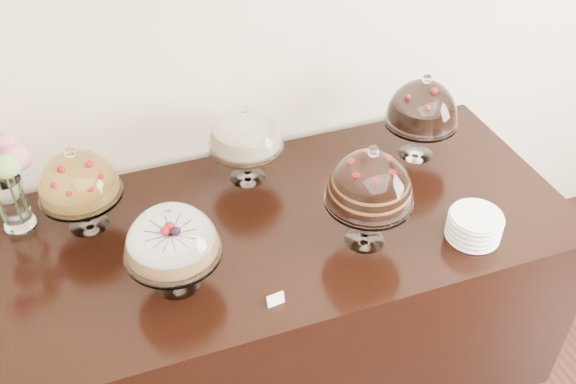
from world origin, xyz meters
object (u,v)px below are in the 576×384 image
object	(u,v)px
display_counter	(284,299)
flower_vase	(0,175)
cake_stand_choco_layer	(370,182)
cake_stand_dark_choco	(423,106)
cake_stand_fruit_tart	(77,179)
cake_stand_cheesecake	(245,134)
cake_stand_sugar_sponge	(171,237)
plate_stack	(474,226)

from	to	relation	value
display_counter	flower_vase	distance (m)	1.22
display_counter	cake_stand_choco_layer	xyz separation A→B (m)	(0.25, -0.20, 0.72)
cake_stand_dark_choco	cake_stand_fruit_tart	bearing A→B (deg)	179.60
cake_stand_cheesecake	cake_stand_fruit_tart	world-z (taller)	cake_stand_fruit_tart
cake_stand_fruit_tart	cake_stand_sugar_sponge	bearing A→B (deg)	-58.39
display_counter	cake_stand_sugar_sponge	bearing A→B (deg)	-157.57
cake_stand_cheesecake	cake_stand_dark_choco	size ratio (longest dim) A/B	0.89
flower_vase	cake_stand_dark_choco	bearing A→B (deg)	-3.24
flower_vase	plate_stack	size ratio (longest dim) A/B	2.19
cake_stand_choco_layer	cake_stand_dark_choco	xyz separation A→B (m)	(0.44, 0.42, -0.03)
flower_vase	cake_stand_sugar_sponge	bearing A→B (deg)	-44.29
cake_stand_fruit_tart	flower_vase	size ratio (longest dim) A/B	0.84
cake_stand_choco_layer	flower_vase	world-z (taller)	flower_vase
flower_vase	plate_stack	world-z (taller)	flower_vase
plate_stack	cake_stand_choco_layer	bearing A→B (deg)	162.76
display_counter	cake_stand_fruit_tart	distance (m)	0.99
cake_stand_sugar_sponge	flower_vase	size ratio (longest dim) A/B	0.84
cake_stand_sugar_sponge	plate_stack	world-z (taller)	cake_stand_sugar_sponge
cake_stand_fruit_tart	cake_stand_cheesecake	bearing A→B (deg)	6.81
flower_vase	cake_stand_fruit_tart	bearing A→B (deg)	-18.10
display_counter	cake_stand_choco_layer	bearing A→B (deg)	-39.10
cake_stand_choco_layer	cake_stand_fruit_tart	bearing A→B (deg)	155.67
display_counter	flower_vase	world-z (taller)	flower_vase
cake_stand_cheesecake	plate_stack	world-z (taller)	cake_stand_cheesecake
cake_stand_dark_choco	cake_stand_cheesecake	bearing A→B (deg)	173.21
cake_stand_sugar_sponge	flower_vase	world-z (taller)	flower_vase
cake_stand_fruit_tart	plate_stack	distance (m)	1.44
cake_stand_dark_choco	cake_stand_fruit_tart	world-z (taller)	cake_stand_dark_choco
cake_stand_cheesecake	flower_vase	bearing A→B (deg)	179.66
display_counter	flower_vase	size ratio (longest dim) A/B	5.18
cake_stand_choco_layer	cake_stand_fruit_tart	distance (m)	1.04
display_counter	cake_stand_dark_choco	xyz separation A→B (m)	(0.68, 0.22, 0.69)
display_counter	cake_stand_choco_layer	world-z (taller)	cake_stand_choco_layer
cake_stand_sugar_sponge	cake_stand_dark_choco	size ratio (longest dim) A/B	0.93
cake_stand_fruit_tart	cake_stand_choco_layer	bearing A→B (deg)	-24.33
cake_stand_sugar_sponge	cake_stand_choco_layer	distance (m)	0.69
cake_stand_dark_choco	plate_stack	bearing A→B (deg)	-95.97
cake_stand_fruit_tart	flower_vase	world-z (taller)	flower_vase
cake_stand_choco_layer	plate_stack	xyz separation A→B (m)	(0.38, -0.12, -0.22)
flower_vase	cake_stand_cheesecake	bearing A→B (deg)	-0.34
cake_stand_choco_layer	plate_stack	size ratio (longest dim) A/B	2.17
cake_stand_choco_layer	cake_stand_dark_choco	world-z (taller)	cake_stand_choco_layer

